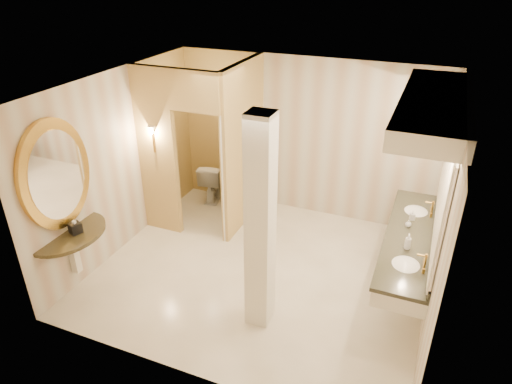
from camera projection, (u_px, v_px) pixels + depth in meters
floor at (260, 271)px, 6.64m from camera, size 4.50×4.50×0.00m
ceiling at (261, 87)px, 5.39m from camera, size 4.50×4.50×0.00m
wall_back at (305, 138)px, 7.65m from camera, size 4.50×0.02×2.70m
wall_front at (184, 276)px, 4.37m from camera, size 4.50×0.02×2.70m
wall_left at (120, 162)px, 6.77m from camera, size 0.02×4.00×2.70m
wall_right at (442, 222)px, 5.26m from camera, size 0.02×4.00×2.70m
toilet_closet at (218, 148)px, 7.17m from camera, size 1.50×1.55×2.70m
wall_sconce at (152, 132)px, 6.83m from camera, size 0.14×0.14×0.42m
vanity at (424, 183)px, 5.52m from camera, size 0.75×2.69×2.09m
console_shelf at (61, 200)px, 5.73m from camera, size 1.10×1.10×2.00m
pillar at (260, 227)px, 5.16m from camera, size 0.29×0.29×2.70m
tissue_box at (75, 228)px, 5.90m from camera, size 0.18×0.18×0.14m
toilet at (213, 180)px, 8.46m from camera, size 0.55×0.79×0.73m
soap_bottle_a at (413, 215)px, 6.19m from camera, size 0.08×0.08×0.14m
soap_bottle_b at (408, 223)px, 6.04m from camera, size 0.10×0.10×0.10m
soap_bottle_c at (408, 242)px, 5.56m from camera, size 0.09×0.09×0.21m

